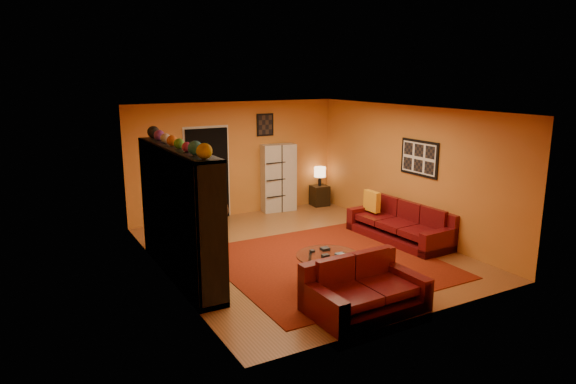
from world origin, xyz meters
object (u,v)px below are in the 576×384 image
storage_cabinet (278,178)px  side_table (320,195)px  loveseat (362,289)px  bowl_chair (213,210)px  table_lamp (320,173)px  coffee_table (328,258)px  tv (182,216)px  entertainment_unit (179,213)px  sofa (403,225)px

storage_cabinet → side_table: (1.13, -0.05, -0.55)m
storage_cabinet → side_table: 1.26m
loveseat → side_table: (2.58, 5.16, -0.03)m
bowl_chair → table_lamp: bearing=4.9°
bowl_chair → storage_cabinet: bearing=9.6°
storage_cabinet → side_table: size_ratio=3.20×
coffee_table → bowl_chair: (-0.35, 4.03, -0.14)m
tv → storage_cabinet: size_ratio=0.58×
storage_cabinet → tv: bearing=-133.0°
table_lamp → side_table: bearing=180.0°
entertainment_unit → storage_cabinet: 4.32m
bowl_chair → tv: bearing=-119.9°
storage_cabinet → bowl_chair: (-1.78, -0.30, -0.49)m
bowl_chair → table_lamp: 2.97m
side_table → table_lamp: (0.00, 0.00, 0.58)m
tv → bowl_chair: 2.97m
entertainment_unit → loveseat: (1.82, -2.41, -0.77)m
sofa → table_lamp: 3.11m
tv → coffee_table: bearing=-130.3°
sofa → bowl_chair: sofa is taller
storage_cabinet → bowl_chair: size_ratio=2.27×
bowl_chair → table_lamp: table_lamp is taller
table_lamp → storage_cabinet: bearing=177.5°
sofa → storage_cabinet: size_ratio=1.41×
sofa → storage_cabinet: 3.36m
entertainment_unit → storage_cabinet: bearing=40.5°
sofa → loveseat: size_ratio=1.38×
sofa → table_lamp: table_lamp is taller
storage_cabinet → entertainment_unit: bearing=-133.5°
side_table → loveseat: bearing=-116.6°
tv → storage_cabinet: (3.23, 2.81, -0.19)m
entertainment_unit → storage_cabinet: (3.28, 2.80, -0.25)m
loveseat → side_table: loveseat is taller
side_table → table_lamp: table_lamp is taller
storage_cabinet → sofa: bearing=-64.0°
storage_cabinet → table_lamp: bearing=3.4°
entertainment_unit → side_table: bearing=32.0°
bowl_chair → side_table: (2.91, 0.25, -0.06)m
coffee_table → side_table: (2.56, 4.28, -0.20)m
entertainment_unit → sofa: entertainment_unit is taller
sofa → loveseat: (-2.59, -2.10, -0.00)m
storage_cabinet → bowl_chair: 1.87m
sofa → table_lamp: size_ratio=4.81×
storage_cabinet → loveseat: bearing=-99.6°
coffee_table → table_lamp: size_ratio=2.10×
tv → side_table: size_ratio=1.86×
entertainment_unit → side_table: size_ratio=6.00×
storage_cabinet → bowl_chair: bearing=-164.5°
entertainment_unit → tv: size_ratio=3.23×
sofa → bowl_chair: size_ratio=3.20×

